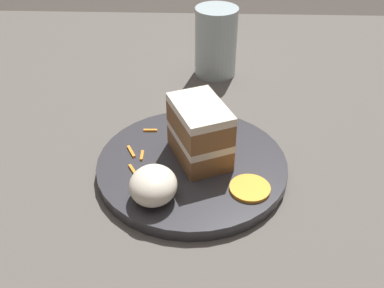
{
  "coord_description": "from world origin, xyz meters",
  "views": [
    {
      "loc": [
        0.55,
        0.04,
        0.44
      ],
      "look_at": [
        0.05,
        0.02,
        0.08
      ],
      "focal_mm": 42.0,
      "sensor_mm": 36.0,
      "label": 1
    }
  ],
  "objects_px": {
    "drinking_glass": "(216,46)",
    "plate": "(192,166)",
    "cream_dollop": "(153,185)",
    "orange_garnish": "(250,188)",
    "cake_slice": "(200,132)"
  },
  "relations": [
    {
      "from": "drinking_glass",
      "to": "cream_dollop",
      "type": "bearing_deg",
      "value": -11.7
    },
    {
      "from": "cream_dollop",
      "to": "drinking_glass",
      "type": "bearing_deg",
      "value": 168.3
    },
    {
      "from": "plate",
      "to": "cream_dollop",
      "type": "distance_m",
      "value": 0.09
    },
    {
      "from": "plate",
      "to": "drinking_glass",
      "type": "height_order",
      "value": "drinking_glass"
    },
    {
      "from": "plate",
      "to": "orange_garnish",
      "type": "height_order",
      "value": "orange_garnish"
    },
    {
      "from": "cream_dollop",
      "to": "plate",
      "type": "bearing_deg",
      "value": 149.46
    },
    {
      "from": "drinking_glass",
      "to": "plate",
      "type": "bearing_deg",
      "value": -6.3
    },
    {
      "from": "plate",
      "to": "orange_garnish",
      "type": "relative_size",
      "value": 5.01
    },
    {
      "from": "cake_slice",
      "to": "orange_garnish",
      "type": "bearing_deg",
      "value": -68.75
    },
    {
      "from": "cake_slice",
      "to": "orange_garnish",
      "type": "height_order",
      "value": "cake_slice"
    },
    {
      "from": "plate",
      "to": "orange_garnish",
      "type": "distance_m",
      "value": 0.1
    },
    {
      "from": "orange_garnish",
      "to": "cream_dollop",
      "type": "bearing_deg",
      "value": -80.67
    },
    {
      "from": "cake_slice",
      "to": "orange_garnish",
      "type": "distance_m",
      "value": 0.1
    },
    {
      "from": "drinking_glass",
      "to": "orange_garnish",
      "type": "bearing_deg",
      "value": 6.85
    },
    {
      "from": "drinking_glass",
      "to": "cake_slice",
      "type": "bearing_deg",
      "value": -4.58
    }
  ]
}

